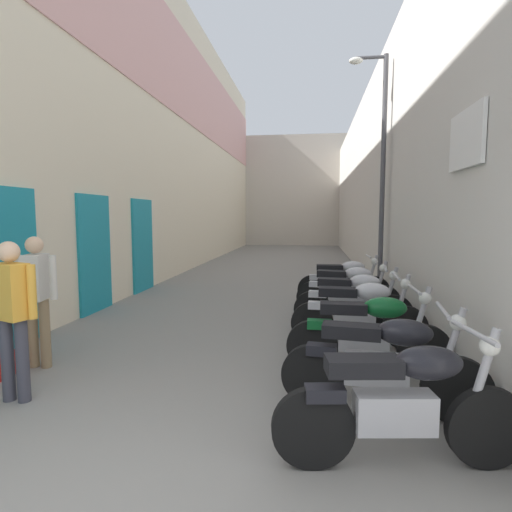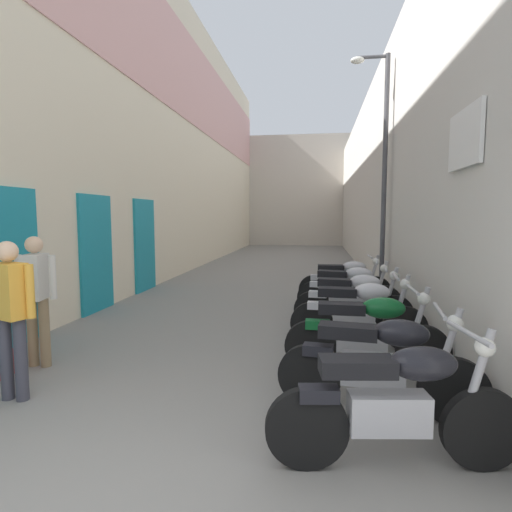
% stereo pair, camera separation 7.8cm
% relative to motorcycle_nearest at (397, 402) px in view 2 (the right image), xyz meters
% --- Properties ---
extents(ground_plane, '(39.47, 39.47, 0.00)m').
position_rel_motorcycle_nearest_xyz_m(ground_plane, '(-1.89, 8.40, -0.50)').
color(ground_plane, slate).
extents(building_left, '(0.45, 23.47, 8.61)m').
position_rel_motorcycle_nearest_xyz_m(building_left, '(-4.90, 10.35, 3.84)').
color(building_left, beige).
rests_on(building_left, ground).
extents(building_right, '(0.45, 23.47, 5.68)m').
position_rel_motorcycle_nearest_xyz_m(building_right, '(1.14, 10.40, 2.34)').
color(building_right, beige).
rests_on(building_right, ground).
extents(building_far_end, '(8.65, 2.00, 6.64)m').
position_rel_motorcycle_nearest_xyz_m(building_far_end, '(-1.89, 23.13, 2.82)').
color(building_far_end, beige).
rests_on(building_far_end, ground).
extents(motorcycle_nearest, '(1.84, 0.58, 1.04)m').
position_rel_motorcycle_nearest_xyz_m(motorcycle_nearest, '(0.00, 0.00, 0.00)').
color(motorcycle_nearest, black).
rests_on(motorcycle_nearest, ground).
extents(motorcycle_second, '(1.84, 0.58, 1.04)m').
position_rel_motorcycle_nearest_xyz_m(motorcycle_second, '(0.00, 0.80, 0.00)').
color(motorcycle_second, black).
rests_on(motorcycle_second, ground).
extents(motorcycle_third, '(1.85, 0.58, 1.04)m').
position_rel_motorcycle_nearest_xyz_m(motorcycle_third, '(0.00, 1.78, 0.00)').
color(motorcycle_third, black).
rests_on(motorcycle_third, ground).
extents(motorcycle_fourth, '(1.85, 0.58, 1.04)m').
position_rel_motorcycle_nearest_xyz_m(motorcycle_fourth, '(0.00, 2.77, 0.00)').
color(motorcycle_fourth, black).
rests_on(motorcycle_fourth, ground).
extents(motorcycle_fifth, '(1.85, 0.58, 1.04)m').
position_rel_motorcycle_nearest_xyz_m(motorcycle_fifth, '(0.00, 3.58, 0.00)').
color(motorcycle_fifth, black).
rests_on(motorcycle_fifth, ground).
extents(motorcycle_sixth, '(1.84, 0.58, 1.04)m').
position_rel_motorcycle_nearest_xyz_m(motorcycle_sixth, '(-0.00, 4.51, 0.00)').
color(motorcycle_sixth, black).
rests_on(motorcycle_sixth, ground).
extents(motorcycle_seventh, '(1.85, 0.58, 1.04)m').
position_rel_motorcycle_nearest_xyz_m(motorcycle_seventh, '(0.00, 5.47, 0.00)').
color(motorcycle_seventh, black).
rests_on(motorcycle_seventh, ground).
extents(pedestrian_by_doorway, '(0.52, 0.30, 1.57)m').
position_rel_motorcycle_nearest_xyz_m(pedestrian_by_doorway, '(-3.51, 0.61, 0.42)').
color(pedestrian_by_doorway, '#383842').
rests_on(pedestrian_by_doorway, ground).
extents(pedestrian_mid_alley, '(0.52, 0.38, 1.57)m').
position_rel_motorcycle_nearest_xyz_m(pedestrian_mid_alley, '(-3.87, 1.47, 0.42)').
color(pedestrian_mid_alley, '#8C7251').
rests_on(pedestrian_mid_alley, ground).
extents(street_lamp, '(0.79, 0.18, 5.07)m').
position_rel_motorcycle_nearest_xyz_m(street_lamp, '(0.71, 6.01, 2.44)').
color(street_lamp, '#47474C').
rests_on(street_lamp, ground).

